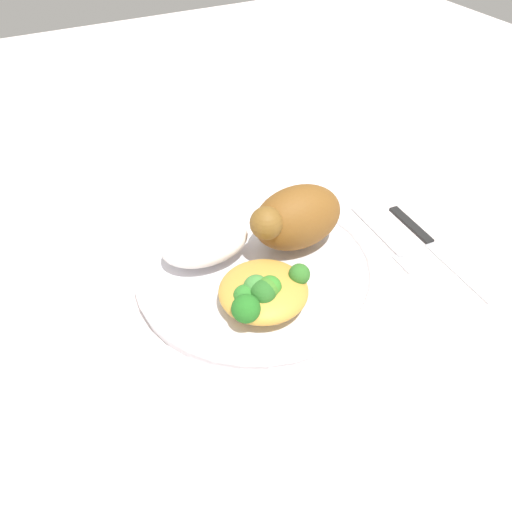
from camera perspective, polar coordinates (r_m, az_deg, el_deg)
name	(u,v)px	position (r m, az deg, el deg)	size (l,w,h in m)	color
ground_plane	(256,275)	(0.59, 0.00, -2.21)	(2.00, 2.00, 0.00)	silver
plate	(256,269)	(0.59, 0.00, -1.44)	(0.28, 0.28, 0.02)	white
roasted_chicken	(295,218)	(0.58, 4.46, 4.33)	(0.12, 0.07, 0.08)	brown
rice_pile	(205,242)	(0.58, -5.82, 1.59)	(0.10, 0.07, 0.04)	white
mac_cheese_with_broccoli	(263,291)	(0.52, 0.77, -4.02)	(0.10, 0.09, 0.04)	gold
fork	(386,240)	(0.66, 14.55, 1.75)	(0.02, 0.14, 0.01)	#B2B2B7
knife	(430,241)	(0.67, 19.14, 1.59)	(0.03, 0.19, 0.01)	black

